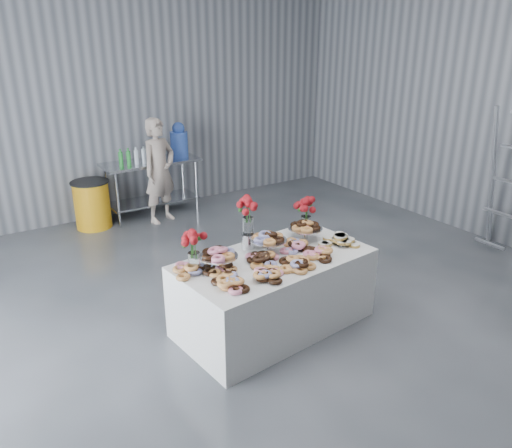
{
  "coord_description": "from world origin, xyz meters",
  "views": [
    {
      "loc": [
        -2.41,
        -3.18,
        2.8
      ],
      "look_at": [
        0.23,
        0.87,
        0.92
      ],
      "focal_mm": 35.0,
      "sensor_mm": 36.0,
      "label": 1
    }
  ],
  "objects_px": {
    "prep_table": "(152,178)",
    "water_jug": "(179,141)",
    "display_table": "(274,292)",
    "stepladder": "(507,181)",
    "trash_barrel": "(92,204)",
    "person": "(159,171)"
  },
  "relations": [
    {
      "from": "prep_table",
      "to": "water_jug",
      "type": "distance_m",
      "value": 0.73
    },
    {
      "from": "display_table",
      "to": "stepladder",
      "type": "relative_size",
      "value": 0.98
    },
    {
      "from": "display_table",
      "to": "prep_table",
      "type": "bearing_deg",
      "value": 86.27
    },
    {
      "from": "trash_barrel",
      "to": "stepladder",
      "type": "distance_m",
      "value": 5.83
    },
    {
      "from": "prep_table",
      "to": "water_jug",
      "type": "relative_size",
      "value": 2.71
    },
    {
      "from": "water_jug",
      "to": "prep_table",
      "type": "bearing_deg",
      "value": 180.0
    },
    {
      "from": "trash_barrel",
      "to": "stepladder",
      "type": "height_order",
      "value": "stepladder"
    },
    {
      "from": "prep_table",
      "to": "person",
      "type": "xyz_separation_m",
      "value": [
        0.01,
        -0.3,
        0.18
      ]
    },
    {
      "from": "display_table",
      "to": "water_jug",
      "type": "xyz_separation_m",
      "value": [
        0.74,
        3.72,
        0.77
      ]
    },
    {
      "from": "prep_table",
      "to": "person",
      "type": "height_order",
      "value": "person"
    },
    {
      "from": "display_table",
      "to": "person",
      "type": "xyz_separation_m",
      "value": [
        0.26,
        3.42,
        0.43
      ]
    },
    {
      "from": "water_jug",
      "to": "person",
      "type": "bearing_deg",
      "value": -148.28
    },
    {
      "from": "display_table",
      "to": "prep_table",
      "type": "relative_size",
      "value": 1.27
    },
    {
      "from": "prep_table",
      "to": "water_jug",
      "type": "xyz_separation_m",
      "value": [
        0.5,
        -0.0,
        0.53
      ]
    },
    {
      "from": "water_jug",
      "to": "person",
      "type": "distance_m",
      "value": 0.67
    },
    {
      "from": "person",
      "to": "trash_barrel",
      "type": "distance_m",
      "value": 1.12
    },
    {
      "from": "person",
      "to": "stepladder",
      "type": "distance_m",
      "value": 4.88
    },
    {
      "from": "trash_barrel",
      "to": "prep_table",
      "type": "bearing_deg",
      "value": 0.0
    },
    {
      "from": "display_table",
      "to": "stepladder",
      "type": "distance_m",
      "value": 3.68
    },
    {
      "from": "display_table",
      "to": "trash_barrel",
      "type": "bearing_deg",
      "value": 101.1
    },
    {
      "from": "display_table",
      "to": "stepladder",
      "type": "bearing_deg",
      "value": -1.79
    },
    {
      "from": "person",
      "to": "stepladder",
      "type": "xyz_separation_m",
      "value": [
        3.37,
        -3.53,
        0.17
      ]
    }
  ]
}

